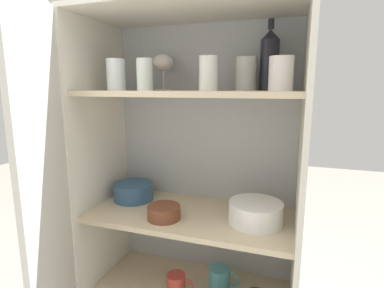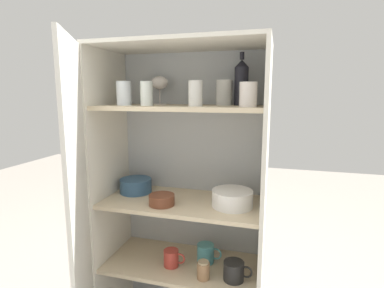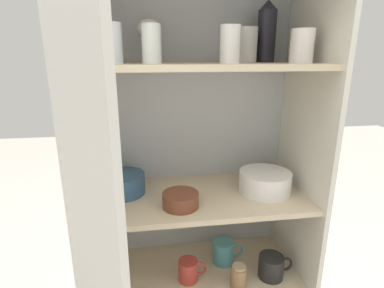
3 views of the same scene
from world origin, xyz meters
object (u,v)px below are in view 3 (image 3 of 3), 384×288
object	(u,v)px
mixing_bowl_large	(122,183)
serving_bowl_small	(181,199)
coffee_mug_primary	(224,252)
plate_stack_white	(265,182)
wine_bottle	(267,31)
storage_jar	(239,276)

from	to	relation	value
mixing_bowl_large	serving_bowl_small	xyz separation A→B (m)	(0.21, -0.14, -0.01)
mixing_bowl_large	coffee_mug_primary	world-z (taller)	mixing_bowl_large
plate_stack_white	serving_bowl_small	bearing A→B (deg)	-167.25
wine_bottle	storage_jar	world-z (taller)	wine_bottle
serving_bowl_small	storage_jar	bearing A→B (deg)	-5.37
plate_stack_white	coffee_mug_primary	distance (m)	0.37
plate_stack_white	storage_jar	xyz separation A→B (m)	(-0.12, -0.10, -0.34)
mixing_bowl_large	storage_jar	bearing A→B (deg)	-20.59
wine_bottle	mixing_bowl_large	world-z (taller)	wine_bottle
wine_bottle	coffee_mug_primary	world-z (taller)	wine_bottle
plate_stack_white	mixing_bowl_large	size ratio (longest dim) A/B	1.14
mixing_bowl_large	serving_bowl_small	bearing A→B (deg)	-33.77
wine_bottle	coffee_mug_primary	bearing A→B (deg)	-155.42
plate_stack_white	mixing_bowl_large	bearing A→B (deg)	173.33
wine_bottle	serving_bowl_small	distance (m)	0.70
wine_bottle	plate_stack_white	bearing A→B (deg)	-96.87
plate_stack_white	coffee_mug_primary	world-z (taller)	plate_stack_white
coffee_mug_primary	storage_jar	xyz separation A→B (m)	(0.02, -0.15, -0.01)
mixing_bowl_large	storage_jar	size ratio (longest dim) A/B	1.92
wine_bottle	serving_bowl_small	world-z (taller)	wine_bottle
wine_bottle	mixing_bowl_large	size ratio (longest dim) A/B	1.47
mixing_bowl_large	storage_jar	xyz separation A→B (m)	(0.43, -0.16, -0.35)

